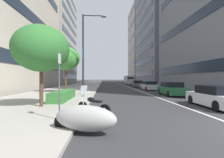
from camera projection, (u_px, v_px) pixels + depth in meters
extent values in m
cube|color=#A39E93|center=(79.00, 87.00, 34.82)|extent=(160.00, 8.52, 0.15)
cube|color=silver|center=(125.00, 86.00, 40.35)|extent=(110.00, 0.16, 0.01)
ellipsoid|color=#9E9E99|center=(85.00, 118.00, 5.41)|extent=(1.49, 2.31, 0.86)
cylinder|color=black|center=(62.00, 123.00, 5.66)|extent=(0.31, 0.60, 0.60)
cylinder|color=black|center=(83.00, 107.00, 8.64)|extent=(0.48, 0.55, 0.61)
cylinder|color=silver|center=(83.00, 107.00, 8.64)|extent=(0.29, 0.32, 0.31)
cylinder|color=black|center=(105.00, 111.00, 7.76)|extent=(0.48, 0.55, 0.61)
cylinder|color=silver|center=(105.00, 111.00, 7.76)|extent=(0.29, 0.32, 0.31)
cube|color=silver|center=(93.00, 109.00, 8.20)|extent=(0.44, 0.46, 0.28)
cube|color=black|center=(96.00, 101.00, 8.09)|extent=(0.57, 0.64, 0.10)
ellipsoid|color=black|center=(91.00, 99.00, 8.30)|extent=(0.48, 0.51, 0.24)
cylinder|color=silver|center=(83.00, 102.00, 8.54)|extent=(0.23, 0.27, 0.64)
cylinder|color=silver|center=(85.00, 102.00, 8.65)|extent=(0.23, 0.27, 0.64)
cylinder|color=silver|center=(85.00, 93.00, 8.55)|extent=(0.49, 0.41, 0.04)
sphere|color=silver|center=(82.00, 95.00, 8.65)|extent=(0.14, 0.14, 0.14)
cube|color=#B2BCC6|center=(84.00, 90.00, 8.60)|extent=(0.42, 0.37, 0.44)
cylinder|color=silver|center=(99.00, 112.00, 8.15)|extent=(0.50, 0.59, 0.16)
cube|color=silver|center=(215.00, 99.00, 10.44)|extent=(4.28, 1.93, 0.72)
cube|color=black|center=(217.00, 90.00, 10.23)|extent=(2.37, 1.72, 0.51)
cylinder|color=black|center=(191.00, 99.00, 11.82)|extent=(0.63, 0.24, 0.62)
cylinder|color=black|center=(214.00, 99.00, 11.85)|extent=(0.63, 0.24, 0.62)
cylinder|color=black|center=(217.00, 106.00, 9.03)|extent=(0.63, 0.24, 0.62)
cube|color=#236038|center=(172.00, 90.00, 17.65)|extent=(4.42, 2.02, 0.79)
cube|color=black|center=(172.00, 84.00, 17.72)|extent=(2.30, 1.80, 0.48)
cylinder|color=black|center=(160.00, 91.00, 19.07)|extent=(0.63, 0.24, 0.62)
cylinder|color=black|center=(175.00, 91.00, 19.10)|extent=(0.63, 0.24, 0.62)
cylinder|color=black|center=(169.00, 94.00, 16.20)|extent=(0.63, 0.24, 0.62)
cylinder|color=black|center=(186.00, 94.00, 16.23)|extent=(0.63, 0.24, 0.62)
cube|color=#B7B7BC|center=(149.00, 87.00, 25.87)|extent=(4.38, 2.07, 0.72)
cube|color=black|center=(149.00, 83.00, 25.92)|extent=(2.30, 1.82, 0.48)
cylinder|color=black|center=(141.00, 87.00, 27.19)|extent=(0.63, 0.25, 0.62)
cylinder|color=black|center=(151.00, 87.00, 27.36)|extent=(0.63, 0.25, 0.62)
cylinder|color=black|center=(147.00, 89.00, 24.38)|extent=(0.63, 0.25, 0.62)
cylinder|color=black|center=(158.00, 88.00, 24.55)|extent=(0.63, 0.25, 0.62)
cube|color=#4C515B|center=(137.00, 85.00, 33.42)|extent=(4.18, 1.97, 0.70)
cube|color=black|center=(137.00, 82.00, 33.46)|extent=(2.08, 1.76, 0.54)
cylinder|color=black|center=(132.00, 85.00, 34.71)|extent=(0.63, 0.24, 0.62)
cylinder|color=black|center=(140.00, 85.00, 34.85)|extent=(0.63, 0.24, 0.62)
cylinder|color=black|center=(135.00, 86.00, 31.99)|extent=(0.63, 0.24, 0.62)
cylinder|color=black|center=(143.00, 86.00, 32.13)|extent=(0.63, 0.24, 0.62)
cube|color=#B7B7BC|center=(129.00, 80.00, 47.38)|extent=(5.82, 2.19, 2.34)
cube|color=black|center=(131.00, 78.00, 44.52)|extent=(0.07, 1.75, 0.56)
cylinder|color=black|center=(125.00, 83.00, 49.28)|extent=(0.72, 0.27, 0.72)
cylinder|color=black|center=(131.00, 83.00, 49.41)|extent=(0.72, 0.27, 0.72)
cylinder|color=black|center=(127.00, 84.00, 45.36)|extent=(0.72, 0.27, 0.72)
cylinder|color=black|center=(133.00, 84.00, 45.49)|extent=(0.72, 0.27, 0.72)
cylinder|color=#47494C|center=(59.00, 86.00, 6.66)|extent=(0.06, 0.06, 2.73)
cube|color=silver|center=(60.00, 59.00, 6.66)|extent=(0.32, 0.02, 0.40)
cylinder|color=#232326|center=(83.00, 55.00, 16.60)|extent=(0.18, 0.18, 8.16)
cylinder|color=#232326|center=(93.00, 16.00, 16.64)|extent=(0.10, 2.08, 0.10)
ellipsoid|color=slate|center=(104.00, 17.00, 16.69)|extent=(0.44, 0.60, 0.20)
cube|color=#194C99|center=(83.00, 53.00, 16.25)|extent=(0.56, 0.03, 1.10)
cube|color=#194C99|center=(84.00, 54.00, 16.95)|extent=(0.56, 0.03, 1.10)
cube|color=#337033|center=(63.00, 95.00, 12.96)|extent=(4.71, 1.10, 0.70)
cylinder|color=#473323|center=(41.00, 88.00, 9.85)|extent=(0.22, 0.22, 2.24)
ellipsoid|color=#2D6B2D|center=(41.00, 49.00, 9.84)|extent=(3.29, 3.29, 2.80)
cylinder|color=#473323|center=(66.00, 81.00, 19.70)|extent=(0.22, 0.22, 2.81)
ellipsoid|color=#387A33|center=(66.00, 58.00, 19.69)|extent=(3.36, 3.36, 2.85)
cube|color=#232D3D|center=(192.00, 68.00, 24.52)|extent=(26.86, 0.08, 1.50)
cube|color=#232D3D|center=(192.00, 19.00, 24.48)|extent=(26.86, 0.08, 1.50)
cube|color=gray|center=(172.00, 24.00, 55.96)|extent=(25.04, 20.16, 40.93)
cube|color=#232D3D|center=(143.00, 74.00, 55.53)|extent=(22.54, 0.08, 1.50)
cube|color=#232D3D|center=(143.00, 62.00, 55.51)|extent=(22.54, 0.08, 1.50)
cube|color=#232D3D|center=(143.00, 51.00, 55.49)|extent=(22.54, 0.08, 1.50)
cube|color=#232D3D|center=(143.00, 39.00, 55.47)|extent=(22.54, 0.08, 1.50)
cube|color=#232D3D|center=(143.00, 28.00, 55.45)|extent=(22.54, 0.08, 1.50)
cube|color=#232D3D|center=(143.00, 16.00, 55.43)|extent=(22.54, 0.08, 1.50)
cube|color=#232D3D|center=(143.00, 5.00, 55.41)|extent=(22.54, 0.08, 1.50)
cube|color=beige|center=(146.00, 46.00, 80.49)|extent=(19.11, 14.53, 35.65)
cube|color=#384756|center=(131.00, 76.00, 80.19)|extent=(17.19, 0.08, 1.50)
cube|color=#384756|center=(131.00, 64.00, 80.16)|extent=(17.19, 0.08, 1.50)
cube|color=#384756|center=(131.00, 51.00, 80.13)|extent=(17.19, 0.08, 1.50)
cube|color=#384756|center=(131.00, 39.00, 80.10)|extent=(17.19, 0.08, 1.50)
cube|color=#384756|center=(131.00, 26.00, 80.07)|extent=(17.19, 0.08, 1.50)
cube|color=#384756|center=(131.00, 13.00, 80.04)|extent=(17.19, 0.08, 1.50)
cube|color=#232D3D|center=(31.00, 61.00, 23.50)|extent=(27.38, 0.08, 1.50)
cube|color=#232D3D|center=(31.00, 16.00, 23.47)|extent=(27.38, 0.08, 1.50)
cube|color=#B7B2A3|center=(42.00, 38.00, 51.70)|extent=(23.72, 17.84, 29.37)
cube|color=#384756|center=(71.00, 77.00, 52.21)|extent=(21.35, 0.08, 1.50)
cube|color=#384756|center=(71.00, 67.00, 52.20)|extent=(21.35, 0.08, 1.50)
cube|color=#384756|center=(71.00, 57.00, 52.18)|extent=(21.35, 0.08, 1.50)
cube|color=#384756|center=(71.00, 47.00, 52.17)|extent=(21.35, 0.08, 1.50)
cube|color=#384756|center=(71.00, 37.00, 52.15)|extent=(21.35, 0.08, 1.50)
cube|color=#384756|center=(71.00, 27.00, 52.14)|extent=(21.35, 0.08, 1.50)
cube|color=#384756|center=(71.00, 17.00, 52.12)|extent=(21.35, 0.08, 1.50)
cube|color=#384756|center=(71.00, 7.00, 52.11)|extent=(21.35, 0.08, 1.50)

